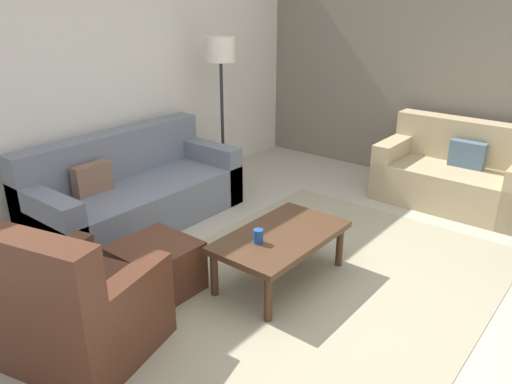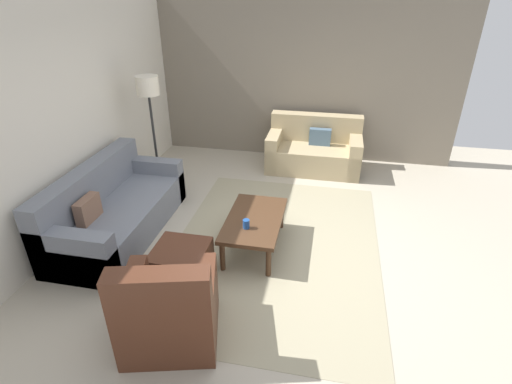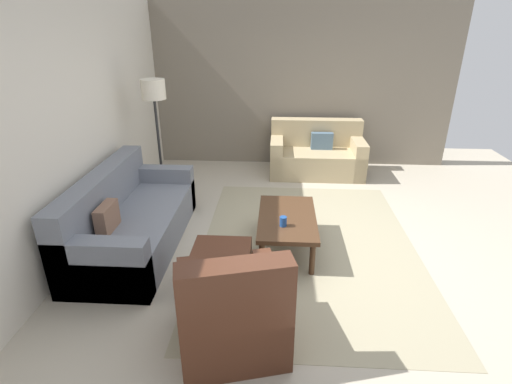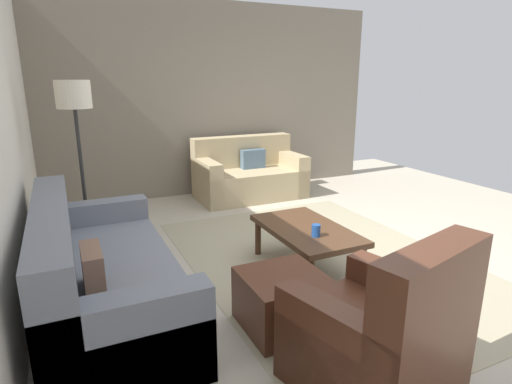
{
  "view_description": "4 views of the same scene",
  "coord_description": "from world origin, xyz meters",
  "views": [
    {
      "loc": [
        -2.85,
        -1.75,
        2.15
      ],
      "look_at": [
        -0.0,
        0.54,
        0.68
      ],
      "focal_mm": 34.66,
      "sensor_mm": 36.0,
      "label": 1
    },
    {
      "loc": [
        -3.84,
        -0.53,
        2.83
      ],
      "look_at": [
        0.17,
        0.28,
        0.64
      ],
      "focal_mm": 27.33,
      "sensor_mm": 36.0,
      "label": 2
    },
    {
      "loc": [
        -3.9,
        0.37,
        2.4
      ],
      "look_at": [
        0.05,
        0.61,
        0.65
      ],
      "focal_mm": 27.15,
      "sensor_mm": 36.0,
      "label": 3
    },
    {
      "loc": [
        -3.1,
        2.2,
        1.73
      ],
      "look_at": [
        0.16,
        0.67,
        0.74
      ],
      "focal_mm": 29.32,
      "sensor_mm": 36.0,
      "label": 4
    }
  ],
  "objects": [
    {
      "name": "ground_plane",
      "position": [
        0.0,
        0.0,
        0.0
      ],
      "size": [
        8.0,
        8.0,
        0.0
      ],
      "primitive_type": "plane",
      "color": "#B2A893"
    },
    {
      "name": "rear_partition",
      "position": [
        0.0,
        2.6,
        1.4
      ],
      "size": [
        6.0,
        0.12,
        2.8
      ],
      "primitive_type": "cube",
      "color": "silver",
      "rests_on": "ground_plane"
    },
    {
      "name": "stone_feature_panel",
      "position": [
        3.0,
        0.0,
        1.4
      ],
      "size": [
        0.12,
        5.2,
        2.8
      ],
      "primitive_type": "cube",
      "color": "slate",
      "rests_on": "ground_plane"
    },
    {
      "name": "area_rug",
      "position": [
        0.0,
        0.0,
        0.0
      ],
      "size": [
        3.43,
        2.45,
        0.01
      ],
      "primitive_type": "cube",
      "color": "tan",
      "rests_on": "ground_plane"
    },
    {
      "name": "couch_main",
      "position": [
        -0.07,
        2.09,
        0.3
      ],
      "size": [
        2.1,
        0.93,
        0.88
      ],
      "color": "slate",
      "rests_on": "ground_plane"
    },
    {
      "name": "couch_loveseat",
      "position": [
        2.46,
        -0.27,
        0.3
      ],
      "size": [
        0.85,
        1.55,
        0.88
      ],
      "color": "tan",
      "rests_on": "ground_plane"
    },
    {
      "name": "armchair_leather",
      "position": [
        -1.58,
        0.69,
        0.31
      ],
      "size": [
        0.97,
        0.97,
        0.95
      ],
      "color": "#4C2819",
      "rests_on": "ground_plane"
    },
    {
      "name": "ottoman",
      "position": [
        -0.77,
        0.9,
        0.2
      ],
      "size": [
        0.56,
        0.56,
        0.4
      ],
      "primitive_type": "cube",
      "color": "#4C2819",
      "rests_on": "ground_plane"
    },
    {
      "name": "coffee_table",
      "position": [
        -0.05,
        0.26,
        0.36
      ],
      "size": [
        1.1,
        0.64,
        0.41
      ],
      "color": "#472D1C",
      "rests_on": "ground_plane"
    },
    {
      "name": "cup",
      "position": [
        -0.27,
        0.3,
        0.46
      ],
      "size": [
        0.08,
        0.08,
        0.11
      ],
      "primitive_type": "cylinder",
      "color": "#1E478C",
      "rests_on": "coffee_table"
    },
    {
      "name": "lamp_standing",
      "position": [
        1.25,
        2.05,
        1.41
      ],
      "size": [
        0.32,
        0.32,
        1.71
      ],
      "color": "black",
      "rests_on": "ground_plane"
    }
  ]
}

